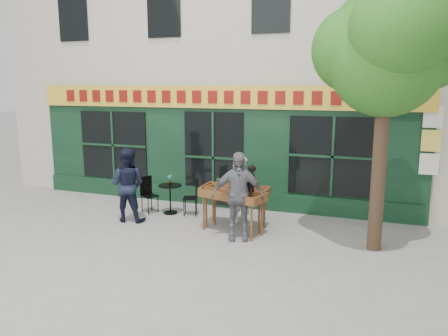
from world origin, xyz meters
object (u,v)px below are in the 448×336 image
Objects in this scene: bistro_table at (170,193)px; man_left at (128,185)px; woman at (241,190)px; book_cart_center at (232,198)px; man_right at (238,196)px; book_cart_right at (235,193)px; dog at (247,179)px.

bistro_table is 0.42× the size of man_left.
woman reaches higher than bistro_table.
book_cart_center is 0.45m from man_right.
woman is 2.05m from bistro_table.
man_right reaches higher than man_left.
book_cart_right is (-0.06, 0.40, 0.00)m from book_cart_center.
woman is 2.79m from man_left.
man_right reaches higher than dog.
man_left reaches higher than dog.
man_right is (0.30, -0.75, 0.14)m from book_cart_right.
man_right is 1.06× the size of man_left.
book_cart_right is 2.03m from bistro_table.
dog is 0.79× the size of bistro_table.
book_cart_center is 0.89× the size of man_left.
man_left is at bearing -127.87° from bistro_table.
man_right is (0.24, -0.35, 0.14)m from book_cart_center.
bistro_table is at bearing 173.96° from dog.
bistro_table is at bearing -135.55° from man_left.
man_left is at bearing 154.42° from man_right.
dog is at bearing 7.62° from book_cart_center.
woman reaches higher than book_cart_center.
man_left is (-2.65, -0.40, 0.09)m from book_cart_right.
man_left is (-0.70, -0.90, 0.37)m from bistro_table.
man_right is (-0.11, -0.30, -0.32)m from dog.
dog is 0.35× the size of woman.
woman is (-0.35, 0.70, -0.44)m from dog.
book_cart_center is 2.12× the size of bistro_table.
bistro_table is (-2.25, 1.25, -0.42)m from man_right.
book_cart_center is 2.71m from man_left.
book_cart_center is 0.59m from dog.
dog reaches higher than book_cart_center.
book_cart_right reaches higher than bistro_table.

